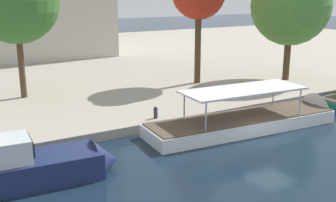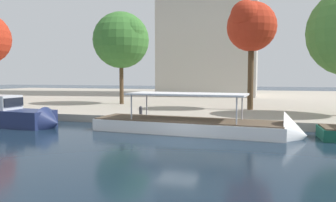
{
  "view_description": "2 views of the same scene",
  "coord_description": "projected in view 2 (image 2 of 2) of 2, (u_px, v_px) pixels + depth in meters",
  "views": [
    {
      "loc": [
        -17.47,
        -17.18,
        8.9
      ],
      "look_at": [
        -4.56,
        4.73,
        2.09
      ],
      "focal_mm": 44.27,
      "sensor_mm": 36.0,
      "label": 1
    },
    {
      "loc": [
        4.95,
        -19.46,
        3.92
      ],
      "look_at": [
        -2.08,
        4.99,
        2.0
      ],
      "focal_mm": 34.83,
      "sensor_mm": 36.0,
      "label": 2
    }
  ],
  "objects": [
    {
      "name": "tree_3",
      "position": [
        250.0,
        25.0,
        31.72
      ],
      "size": [
        4.82,
        4.99,
        10.56
      ],
      "color": "#4C3823",
      "rests_on": "dock_promenade"
    },
    {
      "name": "ground_plane",
      "position": [
        178.0,
        139.0,
        20.31
      ],
      "size": [
        220.0,
        220.0,
        0.0
      ],
      "primitive_type": "plane",
      "color": "#142333"
    },
    {
      "name": "motor_yacht_1",
      "position": [
        5.0,
        117.0,
        26.03
      ],
      "size": [
        10.37,
        3.19,
        4.24
      ],
      "rotation": [
        0.0,
        0.0,
        -0.07
      ],
      "color": "navy",
      "rests_on": "ground_plane"
    },
    {
      "name": "mooring_bollard_1",
      "position": [
        141.0,
        111.0,
        27.31
      ],
      "size": [
        0.29,
        0.29,
        0.8
      ],
      "color": "#2D2D33",
      "rests_on": "dock_promenade"
    },
    {
      "name": "tree_1",
      "position": [
        123.0,
        38.0,
        38.27
      ],
      "size": [
        6.6,
        6.6,
        10.85
      ],
      "color": "#4C3823",
      "rests_on": "dock_promenade"
    },
    {
      "name": "tour_boat_2",
      "position": [
        204.0,
        128.0,
        22.47
      ],
      "size": [
        14.64,
        4.22,
        4.01
      ],
      "rotation": [
        0.0,
        0.0,
        -0.07
      ],
      "color": "white",
      "rests_on": "ground_plane"
    },
    {
      "name": "dock_promenade",
      "position": [
        229.0,
        99.0,
        51.67
      ],
      "size": [
        120.0,
        55.0,
        0.63
      ],
      "primitive_type": "cube",
      "color": "#A39989",
      "rests_on": "ground_plane"
    }
  ]
}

